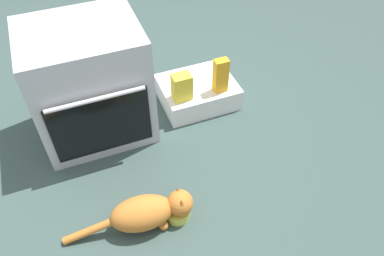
{
  "coord_description": "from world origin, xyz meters",
  "views": [
    {
      "loc": [
        -0.05,
        -1.38,
        1.8
      ],
      "look_at": [
        0.5,
        0.01,
        0.25
      ],
      "focal_mm": 35.56,
      "sensor_mm": 36.0,
      "label": 1
    }
  ],
  "objects_px": {
    "food_bowl": "(178,212)",
    "snack_bag": "(182,87)",
    "juice_carton": "(221,76)",
    "pantry_cabinet": "(198,92)",
    "cat": "(148,212)",
    "oven": "(90,84)"
  },
  "relations": [
    {
      "from": "oven",
      "to": "pantry_cabinet",
      "type": "bearing_deg",
      "value": 0.58
    },
    {
      "from": "oven",
      "to": "snack_bag",
      "type": "height_order",
      "value": "oven"
    },
    {
      "from": "pantry_cabinet",
      "to": "juice_carton",
      "type": "bearing_deg",
      "value": -47.55
    },
    {
      "from": "cat",
      "to": "snack_bag",
      "type": "distance_m",
      "value": 0.85
    },
    {
      "from": "juice_carton",
      "to": "snack_bag",
      "type": "height_order",
      "value": "juice_carton"
    },
    {
      "from": "pantry_cabinet",
      "to": "cat",
      "type": "bearing_deg",
      "value": -126.6
    },
    {
      "from": "cat",
      "to": "juice_carton",
      "type": "height_order",
      "value": "juice_carton"
    },
    {
      "from": "oven",
      "to": "cat",
      "type": "xyz_separation_m",
      "value": [
        0.1,
        -0.8,
        -0.26
      ]
    },
    {
      "from": "food_bowl",
      "to": "snack_bag",
      "type": "height_order",
      "value": "snack_bag"
    },
    {
      "from": "juice_carton",
      "to": "oven",
      "type": "bearing_deg",
      "value": 172.04
    },
    {
      "from": "oven",
      "to": "snack_bag",
      "type": "relative_size",
      "value": 4.05
    },
    {
      "from": "food_bowl",
      "to": "cat",
      "type": "distance_m",
      "value": 0.17
    },
    {
      "from": "snack_bag",
      "to": "food_bowl",
      "type": "bearing_deg",
      "value": -112.36
    },
    {
      "from": "pantry_cabinet",
      "to": "cat",
      "type": "xyz_separation_m",
      "value": [
        -0.6,
        -0.81,
        0.03
      ]
    },
    {
      "from": "oven",
      "to": "food_bowl",
      "type": "xyz_separation_m",
      "value": [
        0.25,
        -0.81,
        -0.33
      ]
    },
    {
      "from": "oven",
      "to": "juice_carton",
      "type": "height_order",
      "value": "oven"
    },
    {
      "from": "oven",
      "to": "pantry_cabinet",
      "type": "height_order",
      "value": "oven"
    },
    {
      "from": "cat",
      "to": "snack_bag",
      "type": "xyz_separation_m",
      "value": [
        0.45,
        0.71,
        0.14
      ]
    },
    {
      "from": "juice_carton",
      "to": "pantry_cabinet",
      "type": "bearing_deg",
      "value": 132.45
    },
    {
      "from": "food_bowl",
      "to": "juice_carton",
      "type": "xyz_separation_m",
      "value": [
        0.56,
        0.7,
        0.24
      ]
    },
    {
      "from": "oven",
      "to": "food_bowl",
      "type": "relative_size",
      "value": 5.56
    },
    {
      "from": "food_bowl",
      "to": "cat",
      "type": "height_order",
      "value": "cat"
    }
  ]
}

